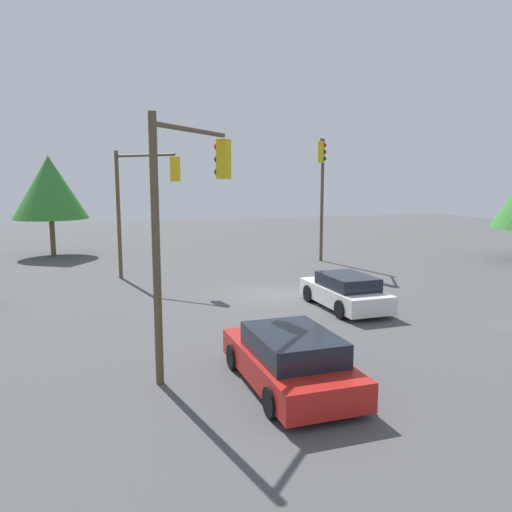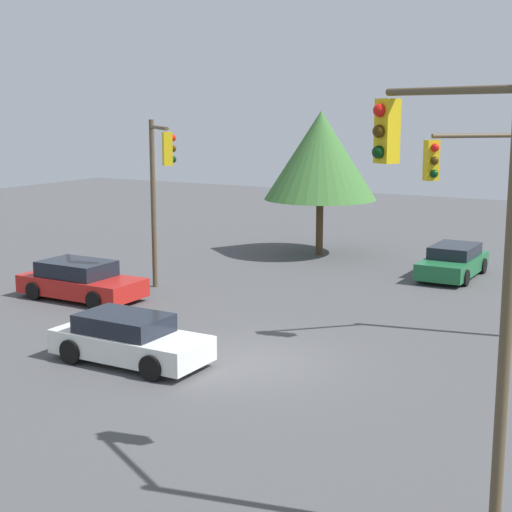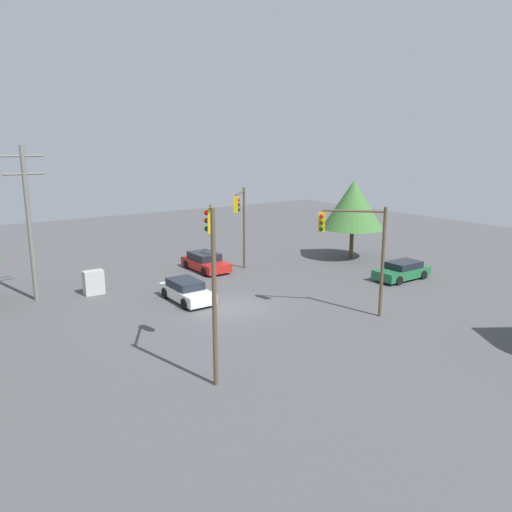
# 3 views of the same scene
# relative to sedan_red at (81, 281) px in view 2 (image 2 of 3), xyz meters

# --- Properties ---
(ground_plane) EXTENTS (80.00, 80.00, 0.00)m
(ground_plane) POSITION_rel_sedan_red_xyz_m (-2.95, -8.46, -0.62)
(ground_plane) COLOR #4C4C4F
(sedan_red) EXTENTS (2.02, 4.33, 1.29)m
(sedan_red) POSITION_rel_sedan_red_xyz_m (0.00, 0.00, 0.00)
(sedan_red) COLOR red
(sedan_red) RESTS_ON ground_plane
(sedan_white) EXTENTS (1.84, 4.11, 1.25)m
(sedan_white) POSITION_rel_sedan_red_xyz_m (-4.57, -5.79, -0.01)
(sedan_white) COLOR silver
(sedan_white) RESTS_ON ground_plane
(sedan_green) EXTENTS (4.15, 1.88, 1.23)m
(sedan_green) POSITION_rel_sedan_red_xyz_m (9.81, -10.04, -0.02)
(sedan_green) COLOR #1E6638
(sedan_green) RESTS_ON ground_plane
(traffic_signal_main) EXTENTS (2.47, 2.57, 6.02)m
(traffic_signal_main) POSITION_rel_sedan_red_xyz_m (1.85, -2.03, 3.48)
(traffic_signal_main) COLOR brown
(traffic_signal_main) RESTS_ON ground_plane
(traffic_signal_cross) EXTENTS (1.57, 2.65, 6.91)m
(traffic_signal_cross) POSITION_rel_sedan_red_xyz_m (-8.10, -15.01, 4.01)
(traffic_signal_cross) COLOR brown
(traffic_signal_cross) RESTS_ON ground_plane
(traffic_signal_aux) EXTENTS (2.62, 2.63, 5.95)m
(traffic_signal_aux) POSITION_rel_sedan_red_xyz_m (1.76, -13.29, 3.44)
(traffic_signal_aux) COLOR brown
(traffic_signal_aux) RESTS_ON ground_plane
(tree_left) EXTENTS (4.92, 4.92, 6.32)m
(tree_left) POSITION_rel_sedan_red_xyz_m (11.55, -3.52, 3.76)
(tree_left) COLOR #4C3823
(tree_left) RESTS_ON ground_plane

